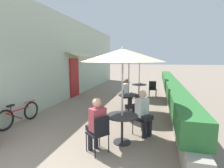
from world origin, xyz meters
The scene contains 20 objects.
cafe_facade_wall centered at (-2.54, 6.92, 2.09)m, with size 0.98×14.10×4.20m.
planter_hedge centered at (2.75, 6.95, 0.54)m, with size 0.60×13.10×1.01m.
patio_table_near centered at (1.22, 1.65, 0.52)m, with size 0.79×0.79×0.71m.
patio_umbrella_near centered at (1.22, 1.65, 2.17)m, with size 1.96×1.96×2.37m.
cafe_chair_near_left centered at (1.61, 2.28, 0.52)m, with size 0.56×0.56×0.87m.
seated_patron_near_left centered at (1.70, 2.21, 0.69)m, with size 0.51×0.50×1.25m.
cafe_chair_near_right centered at (0.83, 1.03, 0.52)m, with size 0.56×0.56×0.87m.
seated_patron_near_right centered at (0.74, 1.09, 0.69)m, with size 0.51×0.50×1.25m.
patio_table_mid centered at (0.98, 4.13, 0.52)m, with size 0.79×0.79×0.71m.
patio_umbrella_mid centered at (0.98, 4.13, 2.17)m, with size 1.96×1.96×2.37m.
cafe_chair_mid_left centered at (0.71, 4.82, 0.52)m, with size 0.49×0.49×0.87m.
seated_patron_mid_left centered at (0.82, 4.85, 0.69)m, with size 0.47×0.42×1.25m.
cafe_chair_mid_right centered at (1.26, 3.45, 0.52)m, with size 0.49×0.49×0.87m.
coffee_cup_mid centered at (1.09, 4.17, 0.75)m, with size 0.07×0.07×0.09m.
patio_table_far centered at (1.10, 6.98, 0.52)m, with size 0.79×0.79×0.71m.
patio_umbrella_far centered at (1.10, 6.98, 2.17)m, with size 1.96×1.96×2.37m.
cafe_chair_far_left centered at (0.38, 6.81, 0.52)m, with size 0.45×0.45×0.87m.
cafe_chair_far_right centered at (1.82, 7.14, 0.52)m, with size 0.45×0.45×0.87m.
coffee_cup_far centered at (1.20, 6.85, 0.75)m, with size 0.07×0.07×0.09m.
bicycle_leaning centered at (-2.20, 2.03, 0.33)m, with size 0.20×1.64×0.71m.
Camera 1 is at (2.01, -2.41, 2.10)m, focal length 28.00 mm.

